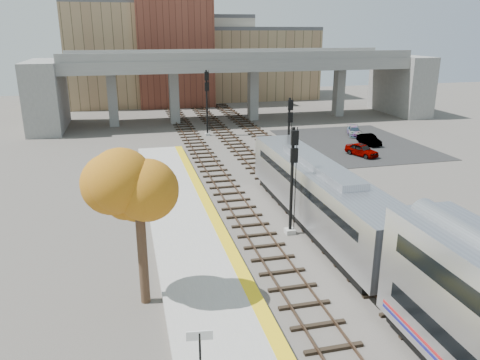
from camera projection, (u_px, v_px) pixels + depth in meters
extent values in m
plane|color=#47423D|center=(358.00, 287.00, 23.12)|extent=(160.00, 160.00, 0.00)
cube|color=#9E9E99|center=(214.00, 304.00, 21.41)|extent=(4.50, 60.00, 0.35)
cube|color=yellow|center=(254.00, 295.00, 21.79)|extent=(0.70, 60.00, 0.01)
cube|color=black|center=(236.00, 204.00, 33.92)|extent=(2.50, 95.00, 0.14)
cube|color=brown|center=(227.00, 204.00, 33.72)|extent=(0.07, 95.00, 0.14)
cube|color=brown|center=(246.00, 202.00, 34.05)|extent=(0.07, 95.00, 0.14)
cube|color=black|center=(291.00, 199.00, 34.88)|extent=(2.50, 95.00, 0.14)
cube|color=brown|center=(282.00, 199.00, 34.68)|extent=(0.07, 95.00, 0.14)
cube|color=brown|center=(300.00, 197.00, 35.01)|extent=(0.07, 95.00, 0.14)
cube|color=black|center=(340.00, 195.00, 35.79)|extent=(2.50, 95.00, 0.14)
cube|color=brown|center=(332.00, 194.00, 35.60)|extent=(0.07, 95.00, 0.14)
cube|color=brown|center=(349.00, 193.00, 35.93)|extent=(0.07, 95.00, 0.14)
cube|color=slate|center=(239.00, 64.00, 63.47)|extent=(46.00, 10.00, 1.50)
cube|color=slate|center=(248.00, 56.00, 58.65)|extent=(46.00, 0.20, 1.00)
cube|color=slate|center=(231.00, 52.00, 67.52)|extent=(46.00, 0.20, 1.00)
cube|color=slate|center=(113.00, 99.00, 60.88)|extent=(1.20, 1.60, 7.00)
cube|color=slate|center=(174.00, 97.00, 62.71)|extent=(1.20, 1.60, 7.00)
cube|color=slate|center=(253.00, 95.00, 65.23)|extent=(1.20, 1.60, 7.00)
cube|color=slate|center=(339.00, 92.00, 68.20)|extent=(1.20, 1.60, 7.00)
cube|color=slate|center=(46.00, 95.00, 58.82)|extent=(4.00, 12.00, 8.50)
cube|color=slate|center=(400.00, 85.00, 70.26)|extent=(4.00, 12.00, 8.50)
cube|color=#9B815A|center=(124.00, 55.00, 78.44)|extent=(18.00, 14.00, 16.00)
cube|color=#4C4C4F|center=(120.00, 3.00, 75.89)|extent=(18.00, 14.00, 0.60)
cube|color=beige|center=(202.00, 59.00, 86.56)|extent=(16.00, 16.00, 14.00)
cube|color=#4C4C4F|center=(201.00, 17.00, 84.32)|extent=(16.00, 16.00, 0.60)
cube|color=brown|center=(173.00, 43.00, 76.88)|extent=(12.00, 10.00, 20.00)
cube|color=#9B815A|center=(256.00, 64.00, 87.31)|extent=(20.00, 14.00, 12.00)
cube|color=#4C4C4F|center=(257.00, 29.00, 85.38)|extent=(20.00, 14.00, 0.60)
cube|color=black|center=(354.00, 143.00, 52.19)|extent=(14.00, 18.00, 0.04)
cube|color=#A8AAB2|center=(319.00, 192.00, 29.59)|extent=(3.00, 19.00, 3.20)
cube|color=black|center=(273.00, 148.00, 38.21)|extent=(2.20, 0.06, 1.10)
cube|color=black|center=(319.00, 183.00, 29.41)|extent=(3.02, 16.15, 0.50)
cube|color=black|center=(317.00, 219.00, 30.16)|extent=(2.70, 17.10, 0.50)
cube|color=#A8AAB2|center=(320.00, 165.00, 29.04)|extent=(1.60, 9.50, 0.40)
cube|color=#9E9E99|center=(290.00, 231.00, 29.17)|extent=(0.60, 0.60, 0.30)
cylinder|color=black|center=(292.00, 182.00, 28.18)|extent=(0.19, 0.19, 6.74)
cube|color=black|center=(295.00, 138.00, 27.09)|extent=(0.43, 0.18, 0.87)
cube|color=black|center=(294.00, 155.00, 27.42)|extent=(0.43, 0.18, 0.87)
cube|color=#9E9E99|center=(287.00, 172.00, 41.28)|extent=(0.60, 0.60, 0.30)
cylinder|color=black|center=(289.00, 137.00, 40.30)|extent=(0.19, 0.19, 6.69)
cube|color=black|center=(291.00, 105.00, 39.22)|extent=(0.43, 0.18, 0.86)
cube|color=black|center=(290.00, 117.00, 39.54)|extent=(0.43, 0.18, 0.86)
cube|color=#9E9E99|center=(208.00, 134.00, 56.18)|extent=(0.60, 0.60, 0.30)
cylinder|color=black|center=(207.00, 103.00, 55.05)|extent=(0.22, 0.22, 7.70)
cube|color=black|center=(207.00, 76.00, 53.84)|extent=(0.49, 0.18, 0.99)
cube|color=black|center=(207.00, 87.00, 54.21)|extent=(0.49, 0.18, 0.99)
cube|color=white|center=(200.00, 336.00, 15.53)|extent=(0.90, 0.16, 0.35)
cylinder|color=#382619|center=(143.00, 254.00, 21.16)|extent=(0.44, 0.44, 4.91)
ellipsoid|color=#B07417|center=(138.00, 196.00, 20.30)|extent=(3.60, 3.60, 3.51)
imported|color=#99999E|center=(362.00, 150.00, 46.84)|extent=(2.61, 3.88, 1.23)
imported|color=#99999E|center=(369.00, 140.00, 51.40)|extent=(1.35, 3.52, 1.14)
imported|color=#99999E|center=(354.00, 131.00, 55.92)|extent=(2.65, 3.93, 1.06)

